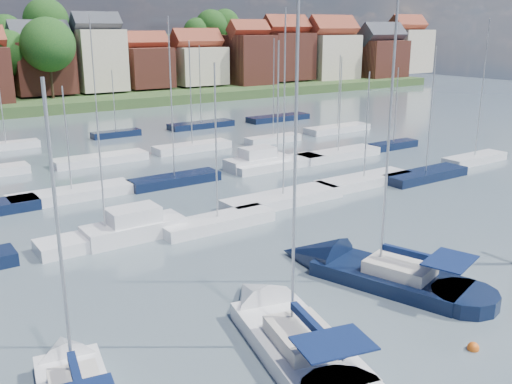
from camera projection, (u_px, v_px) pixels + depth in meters
ground at (106, 171)px, 58.68m from camera, size 260.00×260.00×0.00m
sailboat_centre at (281, 328)px, 27.35m from camera, size 6.42×13.66×17.86m
sailboat_navy at (360, 270)px, 33.81m from camera, size 7.50×14.00×18.67m
buoy_d at (473, 350)px, 26.12m from camera, size 0.55×0.55×0.55m
buoy_e at (364, 273)px, 34.29m from camera, size 0.51×0.51×0.51m
marina_field at (142, 174)px, 55.76m from camera, size 79.62×41.41×15.93m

